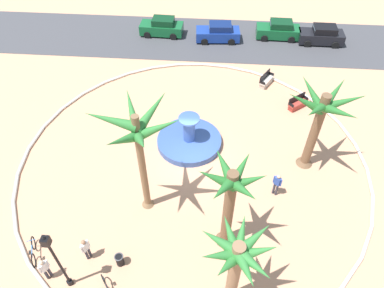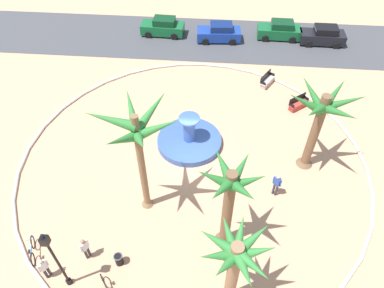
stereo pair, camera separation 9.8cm
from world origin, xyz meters
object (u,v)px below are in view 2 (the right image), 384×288
Objects in this scene: palm_tree_by_curb at (230,195)px; person_cyclist_helmet at (85,248)px; palm_tree_far_side at (235,261)px; parked_car_third at (280,30)px; person_pedestrian_stroll at (277,184)px; parked_car_leftmost at (163,27)px; bench_west at (298,104)px; trash_bin at (119,259)px; palm_tree_near_fountain at (137,136)px; bench_east at (267,81)px; parked_car_rightmost at (323,36)px; bicycle_by_lamppost at (33,251)px; palm_tree_mid_plaza at (321,116)px; person_cyclist_photo at (44,268)px; lamppost at (55,258)px; parked_car_second at (219,33)px; fountain at (189,140)px.

palm_tree_by_curb is 7.69m from person_cyclist_helmet.
palm_tree_far_side is 25.35m from parked_car_third.
person_pedestrian_stroll reaches higher than person_cyclist_helmet.
parked_car_leftmost reaches higher than person_cyclist_helmet.
bench_west is 2.14× the size of trash_bin.
palm_tree_near_fountain reaches higher than parked_car_leftmost.
bench_east is 7.77m from parked_car_third.
parked_car_leftmost reaches higher than bench_east.
parked_car_rightmost reaches higher than trash_bin.
parked_car_rightmost is at bearing 55.69° from person_cyclist_helmet.
bench_east is at bearing 77.69° from palm_tree_by_curb.
bicycle_by_lamppost is at bearing -121.56° from parked_car_third.
palm_tree_mid_plaza is 14.29m from person_cyclist_helmet.
parked_car_leftmost is at bearing 84.77° from person_cyclist_photo.
parked_car_third is at bearing 78.19° from bench_east.
palm_tree_mid_plaza is 6.66m from bench_west.
trash_bin is at bearing -128.46° from bench_west.
person_cyclist_helmet is at bearing -125.55° from palm_tree_near_fountain.
parked_car_rightmost is at bearing 51.27° from bicycle_by_lamppost.
person_cyclist_photo reaches higher than bench_east.
person_pedestrian_stroll is 18.53m from parked_car_third.
person_pedestrian_stroll is (-2.11, -2.57, -3.06)m from palm_tree_mid_plaza.
person_pedestrian_stroll is (8.08, 4.98, 0.57)m from trash_bin.
person_cyclist_helmet is at bearing 69.43° from lamppost.
palm_tree_near_fountain is 1.70× the size of parked_car_second.
fountain is 0.61× the size of palm_tree_near_fountain.
palm_tree_near_fountain reaches higher than person_cyclist_helmet.
palm_tree_by_curb is 8.09m from lamppost.
fountain is 9.58m from person_cyclist_helmet.
parked_car_rightmost reaches higher than bench_east.
bench_east reaches higher than trash_bin.
bench_west is 0.97× the size of person_cyclist_helmet.
palm_tree_mid_plaza is (9.40, 3.90, -1.45)m from palm_tree_near_fountain.
palm_tree_near_fountain is 8.67m from person_pedestrian_stroll.
palm_tree_near_fountain reaches higher than parked_car_third.
parked_car_leftmost is (3.36, 23.06, 0.40)m from bicycle_by_lamppost.
person_cyclist_photo is at bearing -107.89° from parked_car_second.
palm_tree_by_curb is 3.59× the size of bicycle_by_lamppost.
lamppost is 2.05m from person_cyclist_photo.
fountain is 0.80× the size of palm_tree_far_side.
person_cyclist_photo is at bearing -147.79° from palm_tree_mid_plaza.
parked_car_leftmost is (1.10, 24.35, -1.82)m from lamppost.
bench_east is at bearing 58.40° from lamppost.
bicycle_by_lamppost is at bearing -128.73° from parked_car_rightmost.
palm_tree_by_curb is 1.43× the size of parked_car_third.
person_cyclist_photo is at bearing -95.23° from parked_car_leftmost.
parked_car_second is 1.02× the size of parked_car_third.
person_pedestrian_stroll reaches higher than person_cyclist_photo.
parked_car_leftmost is 1.01× the size of parked_car_third.
lamppost is at bearing -121.60° from bench_east.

